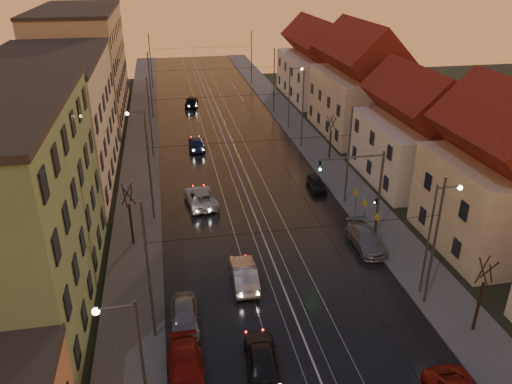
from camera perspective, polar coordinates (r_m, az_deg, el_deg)
road at (r=58.84m, az=-3.22°, el=4.98°), size 16.00×120.00×0.04m
sidewalk_left at (r=58.48m, az=-13.00°, el=4.28°), size 4.00×120.00×0.15m
sidewalk_right at (r=60.83m, az=6.20°, el=5.62°), size 4.00×120.00×0.15m
tram_rail_0 at (r=58.61m, az=-5.36°, el=4.86°), size 0.06×120.00×0.03m
tram_rail_1 at (r=58.74m, az=-3.97°, el=4.96°), size 0.06×120.00×0.03m
tram_rail_2 at (r=58.93m, az=-2.47°, el=5.07°), size 0.06×120.00×0.03m
tram_rail_3 at (r=59.13m, az=-1.10°, el=5.16°), size 0.06×120.00×0.03m
apartment_left_2 at (r=51.90m, az=-22.10°, el=7.31°), size 10.00×20.00×12.00m
apartment_left_3 at (r=74.71m, az=-19.17°, el=13.62°), size 10.00×24.00×14.00m
house_right_1 at (r=41.06m, az=26.11°, el=1.20°), size 8.67×10.20×10.80m
house_right_2 at (r=51.51m, az=17.79°, el=6.24°), size 9.18×12.24×9.20m
house_right_3 at (r=64.23m, az=11.79°, el=11.64°), size 9.18×14.28×11.50m
house_right_4 at (r=80.93m, az=6.96°, el=14.19°), size 9.18×16.32×10.00m
catenary_pole_l_1 at (r=28.64m, az=-12.19°, el=-9.16°), size 0.16×0.16×9.00m
catenary_pole_r_1 at (r=32.58m, az=19.70°, el=-5.61°), size 0.16×0.16×9.00m
catenary_pole_l_2 at (r=41.92m, az=-12.07°, el=2.39°), size 0.16×0.16×9.00m
catenary_pole_r_2 at (r=44.71m, az=10.51°, el=4.00°), size 0.16×0.16×9.00m
catenary_pole_l_3 at (r=56.07m, az=-12.02°, el=8.26°), size 0.16×0.16×9.00m
catenary_pole_r_3 at (r=58.19m, az=5.34°, el=9.32°), size 0.16×0.16×9.00m
catenary_pole_l_4 at (r=70.58m, az=-11.98°, el=11.74°), size 0.16×0.16×9.00m
catenary_pole_r_4 at (r=72.27m, az=2.07°, el=12.57°), size 0.16×0.16×9.00m
catenary_pole_l_5 at (r=88.20m, az=-11.96°, el=14.40°), size 0.16×0.16×9.00m
catenary_pole_r_5 at (r=89.56m, az=-0.53°, el=15.08°), size 0.16×0.16×9.00m
street_lamp_0 at (r=22.95m, az=-13.70°, el=-18.27°), size 1.75×0.32×8.00m
street_lamp_1 at (r=33.38m, az=19.73°, el=-4.08°), size 1.75×0.32×8.00m
street_lamp_2 at (r=47.41m, az=-12.70°, el=5.54°), size 1.75×0.32×8.00m
street_lamp_3 at (r=64.74m, az=4.10°, el=11.37°), size 1.75×0.32×8.00m
traffic_light_mast at (r=39.35m, az=12.72°, el=0.93°), size 5.30×0.32×7.20m
bare_tree_0 at (r=39.23m, az=-14.16°, el=-2.74°), size 1.09×1.09×5.11m
bare_tree_1 at (r=32.39m, az=24.25°, el=-10.93°), size 1.09×1.09×5.11m
bare_tree_2 at (r=54.79m, az=8.49°, el=5.92°), size 1.09×1.09×5.11m
driving_car_0 at (r=28.56m, az=0.63°, el=-18.32°), size 2.11×4.43×1.46m
driving_car_1 at (r=34.59m, az=-1.38°, el=-9.35°), size 1.78×4.70×1.53m
driving_car_2 at (r=45.36m, az=-6.34°, el=-0.58°), size 3.04×5.54×1.47m
driving_car_3 at (r=58.93m, az=-6.80°, el=5.55°), size 2.07×4.74×1.35m
driving_car_4 at (r=76.55m, az=-7.39°, el=10.24°), size 2.46×4.79×1.56m
parked_left_2 at (r=28.16m, az=-8.02°, el=-19.53°), size 2.07×4.82×1.38m
parked_left_3 at (r=31.42m, az=-8.19°, el=-13.85°), size 1.83×4.31×1.45m
parked_right_1 at (r=39.55m, az=12.49°, el=-5.25°), size 2.04×4.97×1.44m
parked_right_2 at (r=48.38m, az=6.91°, el=0.94°), size 1.63×3.66×1.22m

